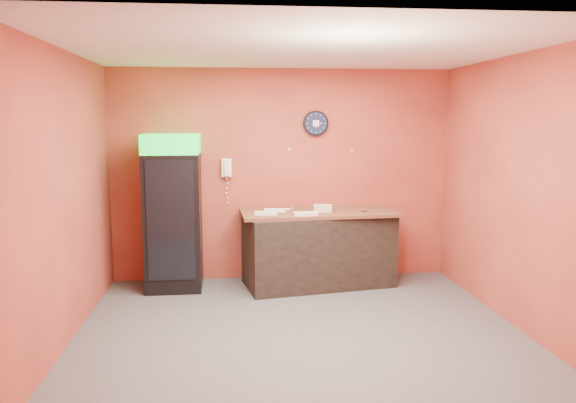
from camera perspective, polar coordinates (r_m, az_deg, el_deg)
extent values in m
plane|color=#47474C|center=(5.88, 1.18, -12.96)|extent=(4.50, 4.50, 0.00)
cube|color=#C14B36|center=(7.50, -0.64, 2.70)|extent=(4.50, 0.02, 2.80)
cube|color=#C14B36|center=(5.71, -21.80, 0.34)|extent=(0.02, 4.00, 2.80)
cube|color=#C14B36|center=(6.22, 22.28, 0.91)|extent=(0.02, 4.00, 2.80)
cube|color=white|center=(5.52, 1.27, 15.25)|extent=(4.50, 4.00, 0.02)
cube|color=black|center=(7.24, -11.54, -2.01)|extent=(0.69, 0.69, 1.71)
cube|color=green|center=(7.13, -11.77, 5.75)|extent=(0.69, 0.69, 0.24)
cube|color=black|center=(6.89, -11.86, -1.93)|extent=(0.57, 0.02, 1.47)
cube|color=black|center=(7.30, 3.11, -4.90)|extent=(1.98, 1.14, 0.93)
cylinder|color=black|center=(7.50, 2.83, 7.94)|extent=(0.34, 0.05, 0.34)
cylinder|color=#0F1433|center=(7.47, 2.86, 7.94)|extent=(0.29, 0.01, 0.29)
cube|color=white|center=(7.46, 2.87, 7.94)|extent=(0.08, 0.00, 0.08)
cube|color=white|center=(7.42, -6.26, 3.44)|extent=(0.13, 0.08, 0.24)
cube|color=white|center=(7.37, -6.26, 3.40)|extent=(0.05, 0.04, 0.19)
cube|color=brown|center=(7.21, 3.14, -1.13)|extent=(2.03, 0.97, 0.04)
cube|color=beige|center=(7.13, 3.60, -0.88)|extent=(0.24, 0.16, 0.05)
cube|color=beige|center=(7.12, 3.60, -0.50)|extent=(0.24, 0.16, 0.05)
cube|color=white|center=(6.92, -2.27, -1.19)|extent=(0.28, 0.14, 0.04)
cube|color=white|center=(6.87, 1.78, -1.25)|extent=(0.30, 0.15, 0.04)
cube|color=white|center=(7.13, -1.31, -0.91)|extent=(0.28, 0.13, 0.04)
cylinder|color=silver|center=(7.26, 0.42, -0.64)|extent=(0.06, 0.06, 0.06)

